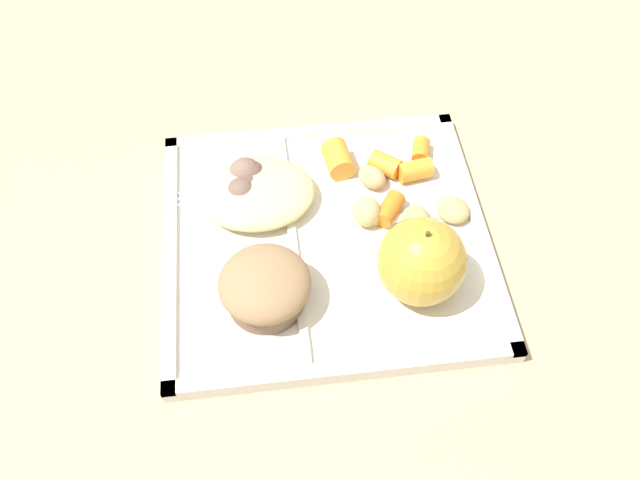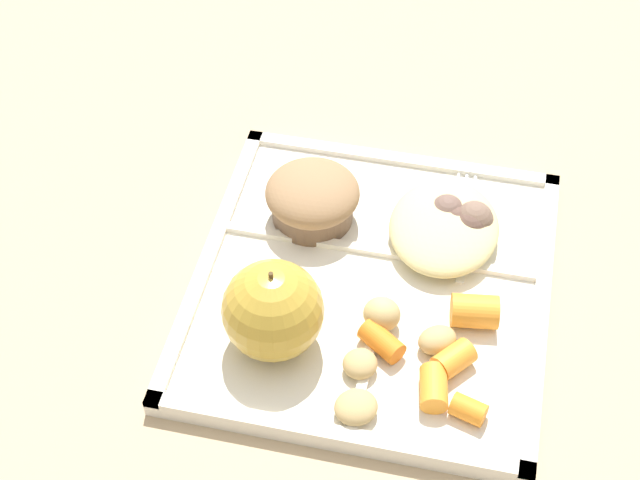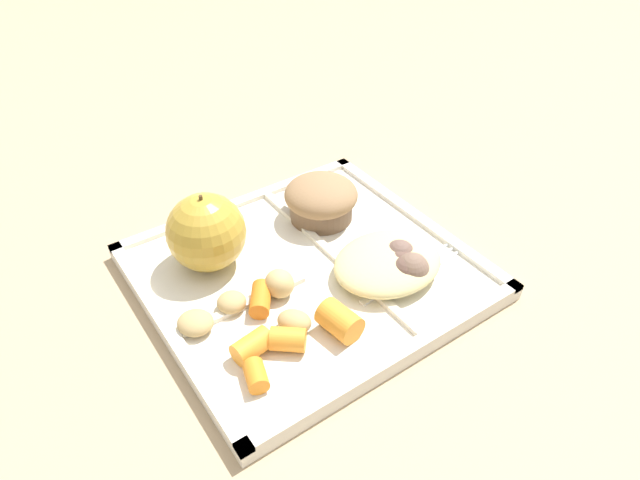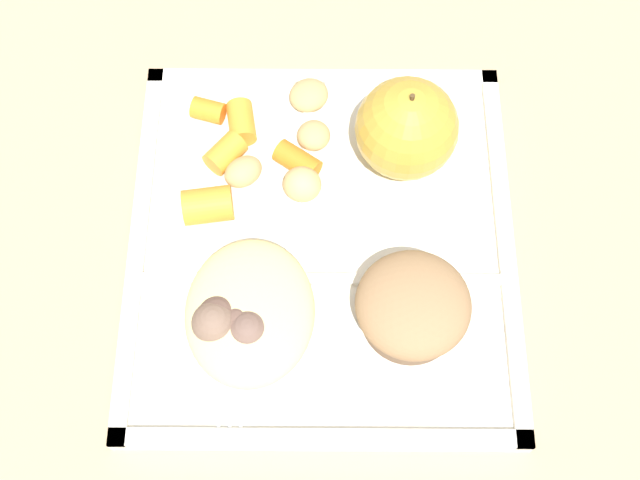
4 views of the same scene
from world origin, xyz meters
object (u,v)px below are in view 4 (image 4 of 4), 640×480
object	(u,v)px
lunch_tray	(323,244)
bran_muffin	(414,307)
plastic_fork	(230,361)
green_apple	(409,129)

from	to	relation	value
lunch_tray	bran_muffin	world-z (taller)	bran_muffin
lunch_tray	bran_muffin	bearing A→B (deg)	45.88
lunch_tray	bran_muffin	xyz separation A→B (m)	(0.06, 0.07, 0.03)
plastic_fork	green_apple	bearing A→B (deg)	142.71
lunch_tray	green_apple	xyz separation A→B (m)	(-0.08, 0.07, 0.05)
lunch_tray	green_apple	distance (m)	0.11
green_apple	plastic_fork	xyz separation A→B (m)	(0.17, -0.13, -0.04)
bran_muffin	green_apple	bearing A→B (deg)	180.00
green_apple	plastic_fork	world-z (taller)	green_apple
lunch_tray	green_apple	size ratio (longest dim) A/B	3.74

